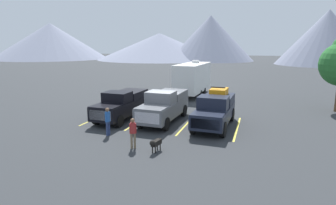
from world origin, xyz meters
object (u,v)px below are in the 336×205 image
(pickup_truck_a, at_px, (122,104))
(person_a, at_px, (108,120))
(pickup_truck_c, at_px, (215,109))
(camper_trailer_a, at_px, (193,77))
(pickup_truck_b, at_px, (164,105))
(person_b, at_px, (133,131))
(dog, at_px, (155,143))

(pickup_truck_a, xyz_separation_m, person_a, (1.00, -3.83, -0.10))
(pickup_truck_c, distance_m, camper_trailer_a, 11.46)
(pickup_truck_a, xyz_separation_m, pickup_truck_c, (6.81, 0.16, 0.09))
(pickup_truck_b, distance_m, camper_trailer_a, 10.64)
(pickup_truck_a, height_order, pickup_truck_c, pickup_truck_c)
(pickup_truck_a, relative_size, person_b, 3.38)
(pickup_truck_a, distance_m, dog, 7.19)
(pickup_truck_a, height_order, person_b, pickup_truck_a)
(dog, bearing_deg, pickup_truck_c, 68.89)
(pickup_truck_b, height_order, person_a, pickup_truck_b)
(camper_trailer_a, bearing_deg, dog, -83.55)
(person_a, height_order, person_b, person_a)
(pickup_truck_b, height_order, pickup_truck_c, pickup_truck_c)
(camper_trailer_a, bearing_deg, person_a, -96.95)
(camper_trailer_a, distance_m, person_a, 14.84)
(pickup_truck_c, xyz_separation_m, camper_trailer_a, (-4.01, 10.71, 0.75))
(pickup_truck_c, xyz_separation_m, person_b, (-3.46, -5.47, -0.24))
(person_a, bearing_deg, dog, -24.16)
(pickup_truck_c, bearing_deg, person_b, -122.32)
(pickup_truck_a, xyz_separation_m, dog, (4.64, -5.46, -0.61))
(pickup_truck_b, bearing_deg, pickup_truck_c, -1.73)
(camper_trailer_a, height_order, person_a, camper_trailer_a)
(pickup_truck_a, bearing_deg, camper_trailer_a, 75.59)
(person_b, relative_size, dog, 1.66)
(pickup_truck_b, bearing_deg, person_a, -118.13)
(person_a, bearing_deg, person_b, -32.40)
(pickup_truck_a, xyz_separation_m, pickup_truck_b, (3.19, 0.27, 0.06))
(pickup_truck_b, relative_size, person_a, 3.40)
(camper_trailer_a, bearing_deg, pickup_truck_b, -87.85)
(pickup_truck_b, relative_size, camper_trailer_a, 0.72)
(person_a, xyz_separation_m, dog, (3.64, -1.63, -0.50))
(pickup_truck_b, relative_size, pickup_truck_c, 1.04)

